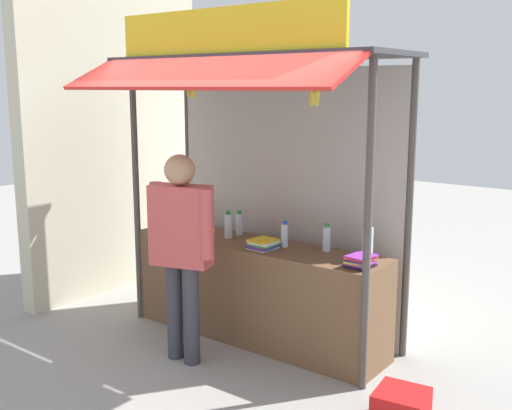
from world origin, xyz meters
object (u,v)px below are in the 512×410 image
at_px(vendor_person, 181,239).
at_px(banana_bunch_inner_left, 191,90).
at_px(water_bottle_back_right, 327,238).
at_px(water_bottle_front_right, 228,225).
at_px(water_bottle_back_left, 368,243).
at_px(magazine_stack_rear_center, 263,244).
at_px(magazine_stack_far_left, 360,261).
at_px(water_bottle_mid_left, 239,224).
at_px(plastic_crate, 401,408).
at_px(banana_bunch_leftmost, 314,97).
at_px(water_bottle_mid_right, 285,235).

bearing_deg(vendor_person, banana_bunch_inner_left, 102.38).
bearing_deg(water_bottle_back_right, water_bottle_front_right, -171.63).
distance_m(water_bottle_front_right, banana_bunch_inner_left, 1.30).
relative_size(water_bottle_back_left, magazine_stack_rear_center, 1.25).
xyz_separation_m(magazine_stack_far_left, vendor_person, (-1.28, -0.65, 0.11)).
bearing_deg(water_bottle_mid_left, magazine_stack_far_left, -10.45).
height_order(water_bottle_front_right, banana_bunch_inner_left, banana_bunch_inner_left).
bearing_deg(plastic_crate, banana_bunch_inner_left, 174.35).
relative_size(water_bottle_mid_left, banana_bunch_inner_left, 1.04).
relative_size(magazine_stack_far_left, banana_bunch_leftmost, 0.91).
distance_m(magazine_stack_rear_center, vendor_person, 0.75).
relative_size(water_bottle_front_right, banana_bunch_leftmost, 0.93).
xyz_separation_m(water_bottle_back_left, banana_bunch_leftmost, (-0.23, -0.48, 1.16)).
height_order(water_bottle_front_right, magazine_stack_rear_center, water_bottle_front_right).
relative_size(banana_bunch_leftmost, plastic_crate, 0.80).
bearing_deg(magazine_stack_far_left, water_bottle_back_left, 101.17).
distance_m(magazine_stack_far_left, banana_bunch_inner_left, 1.99).
xyz_separation_m(water_bottle_back_left, plastic_crate, (0.63, -0.69, -0.91)).
bearing_deg(water_bottle_back_left, water_bottle_front_right, -176.84).
relative_size(water_bottle_mid_right, water_bottle_back_left, 0.74).
relative_size(water_bottle_mid_right, banana_bunch_inner_left, 1.02).
height_order(water_bottle_mid_right, plastic_crate, water_bottle_mid_right).
xyz_separation_m(banana_bunch_leftmost, vendor_person, (-1.02, -0.36, -1.14)).
height_order(water_bottle_front_right, vendor_person, vendor_person).
distance_m(water_bottle_mid_left, plastic_crate, 2.31).
bearing_deg(banana_bunch_inner_left, water_bottle_mid_left, 82.53).
relative_size(water_bottle_front_right, magazine_stack_far_left, 1.02).
bearing_deg(vendor_person, banana_bunch_leftmost, 3.12).
xyz_separation_m(water_bottle_mid_right, plastic_crate, (1.42, -0.65, -0.88)).
height_order(magazine_stack_rear_center, banana_bunch_leftmost, banana_bunch_leftmost).
xyz_separation_m(magazine_stack_far_left, banana_bunch_leftmost, (-0.26, -0.29, 1.25)).
relative_size(banana_bunch_leftmost, banana_bunch_inner_left, 1.21).
distance_m(water_bottle_mid_right, banana_bunch_leftmost, 1.39).
bearing_deg(water_bottle_mid_right, water_bottle_mid_left, 170.05).
distance_m(water_bottle_back_left, magazine_stack_far_left, 0.22).
relative_size(water_bottle_back_right, vendor_person, 0.14).
bearing_deg(banana_bunch_leftmost, magazine_stack_far_left, 47.96).
height_order(water_bottle_back_right, water_bottle_back_left, water_bottle_back_left).
bearing_deg(magazine_stack_rear_center, water_bottle_front_right, 167.10).
xyz_separation_m(magazine_stack_far_left, plastic_crate, (0.60, -0.50, -0.82)).
height_order(water_bottle_mid_left, banana_bunch_leftmost, banana_bunch_leftmost).
distance_m(water_bottle_mid_left, vendor_person, 0.92).
relative_size(water_bottle_back_right, water_bottle_back_left, 0.76).
xyz_separation_m(water_bottle_mid_left, water_bottle_mid_right, (0.59, -0.10, -0.00)).
distance_m(magazine_stack_rear_center, magazine_stack_far_left, 0.93).
bearing_deg(vendor_person, water_bottle_back_left, 17.70).
height_order(vendor_person, plastic_crate, vendor_person).
height_order(water_bottle_mid_left, magazine_stack_far_left, water_bottle_mid_left).
relative_size(vendor_person, plastic_crate, 5.11).
height_order(banana_bunch_leftmost, banana_bunch_inner_left, same).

